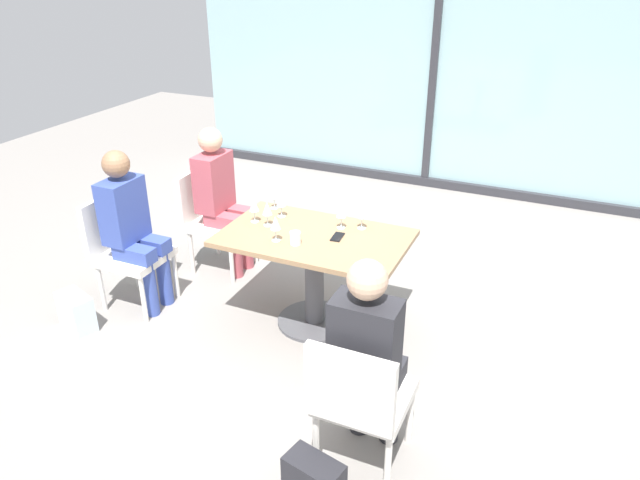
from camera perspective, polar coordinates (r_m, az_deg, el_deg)
name	(u,v)px	position (r m, az deg, el deg)	size (l,w,h in m)	color
ground_plane	(315,322)	(4.60, -0.51, -7.79)	(12.00, 12.00, 0.00)	gray
window_wall_backdrop	(433,82)	(6.98, 10.71, 14.56)	(5.80, 0.10, 2.70)	#92B7BC
dining_table_main	(314,259)	(4.32, -0.54, -1.86)	(1.31, 0.81, 0.73)	#997551
chair_side_end	(124,245)	(4.86, -18.13, -0.48)	(0.50, 0.46, 0.87)	silver
chair_front_right	(360,396)	(3.18, 3.77, -14.60)	(0.46, 0.50, 0.87)	silver
chair_far_left	(212,214)	(5.24, -10.25, 2.44)	(0.50, 0.46, 0.87)	silver
person_side_end	(131,224)	(4.70, -17.46, 1.49)	(0.39, 0.34, 1.26)	#384C9E
person_front_right	(368,352)	(3.13, 4.60, -10.57)	(0.34, 0.39, 1.26)	#28282D
person_far_left	(221,194)	(5.10, -9.40, 4.34)	(0.39, 0.34, 1.26)	#B24C56
wine_glass_0	(362,212)	(4.30, 4.02, 2.70)	(0.07, 0.07, 0.18)	silver
wine_glass_1	(281,200)	(4.49, -3.71, 3.78)	(0.07, 0.07, 0.18)	silver
wine_glass_2	(254,205)	(4.42, -6.28, 3.29)	(0.07, 0.07, 0.18)	silver
wine_glass_3	(267,209)	(4.35, -5.04, 2.95)	(0.07, 0.07, 0.18)	silver
wine_glass_4	(275,223)	(4.11, -4.25, 1.58)	(0.07, 0.07, 0.18)	silver
wine_glass_5	(274,192)	(4.64, -4.39, 4.52)	(0.07, 0.07, 0.18)	silver
wine_glass_6	(341,211)	(4.29, 2.03, 2.73)	(0.07, 0.07, 0.18)	silver
coffee_cup	(295,238)	(4.10, -2.36, 0.17)	(0.08, 0.08, 0.09)	white
cell_phone_on_table	(338,237)	(4.21, 1.67, 0.30)	(0.07, 0.14, 0.01)	black
handbag_0	(76,312)	(4.81, -22.13, -6.34)	(0.30, 0.16, 0.28)	silver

